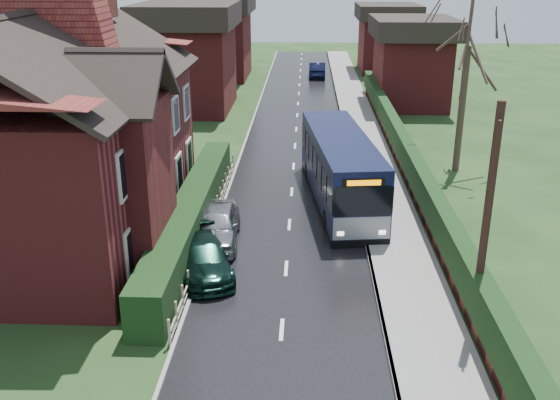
{
  "coord_description": "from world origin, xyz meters",
  "views": [
    {
      "loc": [
        0.63,
        -18.0,
        10.28
      ],
      "look_at": [
        -0.32,
        4.2,
        1.8
      ],
      "focal_mm": 40.0,
      "sensor_mm": 36.0,
      "label": 1
    }
  ],
  "objects_px": {
    "car_silver": "(217,225)",
    "bus_stop_sign": "(368,180)",
    "car_green": "(203,257)",
    "bus": "(340,170)",
    "brick_house": "(60,128)",
    "telegraph_pole": "(487,219)"
  },
  "relations": [
    {
      "from": "bus",
      "to": "telegraph_pole",
      "type": "bearing_deg",
      "value": -77.62
    },
    {
      "from": "brick_house",
      "to": "car_green",
      "type": "distance_m",
      "value": 7.64
    },
    {
      "from": "car_green",
      "to": "bus_stop_sign",
      "type": "xyz_separation_m",
      "value": [
        6.1,
        4.4,
        1.41
      ]
    },
    {
      "from": "bus",
      "to": "car_silver",
      "type": "bearing_deg",
      "value": -144.05
    },
    {
      "from": "car_silver",
      "to": "car_green",
      "type": "relative_size",
      "value": 1.0
    },
    {
      "from": "car_silver",
      "to": "bus_stop_sign",
      "type": "bearing_deg",
      "value": 13.47
    },
    {
      "from": "car_silver",
      "to": "bus_stop_sign",
      "type": "height_order",
      "value": "bus_stop_sign"
    },
    {
      "from": "brick_house",
      "to": "bus_stop_sign",
      "type": "xyz_separation_m",
      "value": [
        11.93,
        1.21,
        -2.35
      ]
    },
    {
      "from": "car_silver",
      "to": "bus_stop_sign",
      "type": "distance_m",
      "value": 6.38
    },
    {
      "from": "car_green",
      "to": "telegraph_pole",
      "type": "relative_size",
      "value": 0.61
    },
    {
      "from": "car_silver",
      "to": "telegraph_pole",
      "type": "relative_size",
      "value": 0.62
    },
    {
      "from": "bus",
      "to": "bus_stop_sign",
      "type": "relative_size",
      "value": 3.37
    },
    {
      "from": "car_silver",
      "to": "telegraph_pole",
      "type": "height_order",
      "value": "telegraph_pole"
    },
    {
      "from": "car_green",
      "to": "bus_stop_sign",
      "type": "distance_m",
      "value": 7.66
    },
    {
      "from": "car_green",
      "to": "telegraph_pole",
      "type": "xyz_separation_m",
      "value": [
        8.7,
        -3.02,
        2.86
      ]
    },
    {
      "from": "car_green",
      "to": "bus",
      "type": "bearing_deg",
      "value": 37.52
    },
    {
      "from": "car_green",
      "to": "telegraph_pole",
      "type": "bearing_deg",
      "value": -36.57
    },
    {
      "from": "car_green",
      "to": "brick_house",
      "type": "bearing_deg",
      "value": 133.87
    },
    {
      "from": "bus",
      "to": "car_green",
      "type": "distance_m",
      "value": 8.93
    },
    {
      "from": "bus_stop_sign",
      "to": "bus",
      "type": "bearing_deg",
      "value": 89.32
    },
    {
      "from": "telegraph_pole",
      "to": "brick_house",
      "type": "bearing_deg",
      "value": 170.95
    },
    {
      "from": "brick_house",
      "to": "telegraph_pole",
      "type": "height_order",
      "value": "brick_house"
    }
  ]
}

